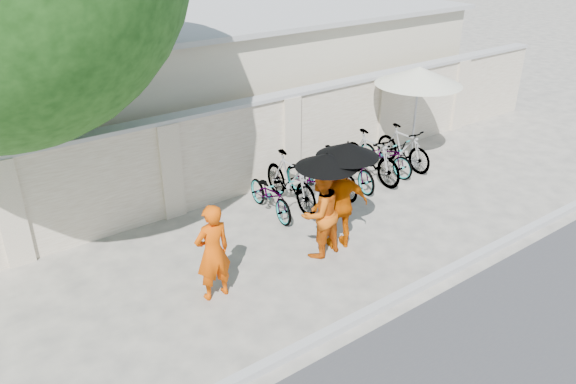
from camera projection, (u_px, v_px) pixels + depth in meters
ground at (304, 265)px, 9.96m from camera, size 80.00×80.00×0.00m
kerb at (371, 311)px, 8.71m from camera, size 40.00×0.16×0.12m
compound_wall at (251, 148)px, 12.37m from camera, size 20.00×0.30×2.00m
building_behind at (205, 78)px, 15.39m from camera, size 14.00×6.00×3.20m
monk_left at (213, 252)px, 8.81m from camera, size 0.61×0.41×1.66m
monk_center at (320, 213)px, 9.96m from camera, size 0.87×0.71×1.69m
parasol_center at (327, 160)px, 9.48m from camera, size 1.08×1.08×1.04m
monk_right at (341, 205)px, 10.19m from camera, size 1.10×0.77×1.73m
parasol_right at (348, 150)px, 9.66m from camera, size 1.10×1.10×1.12m
patio_umbrella at (419, 77)px, 13.11m from camera, size 2.42×2.42×2.46m
bike_0 at (270, 195)px, 11.53m from camera, size 0.75×1.72×0.88m
bike_1 at (290, 180)px, 11.84m from camera, size 0.67×1.95×1.15m
bike_2 at (316, 179)px, 12.08m from camera, size 0.80×1.93×0.99m
bike_3 at (335, 172)px, 12.39m from camera, size 0.69×1.76×1.03m
bike_4 at (352, 167)px, 12.78m from camera, size 0.85×1.82×0.92m
bike_5 at (371, 157)px, 13.02m from camera, size 0.61×1.93×1.15m
bike_6 at (385, 155)px, 13.46m from camera, size 0.69×1.72×0.89m
bike_7 at (403, 147)px, 13.70m from camera, size 0.49×1.73×1.04m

